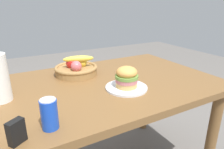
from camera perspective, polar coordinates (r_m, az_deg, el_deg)
The scene contains 6 objects.
dining_table at distance 1.31m, azimuth -1.90°, elevation -6.26°, with size 1.40×0.90×0.75m.
plate at distance 1.17m, azimuth 4.05°, elevation -3.70°, with size 0.24×0.24×0.01m, color white.
sandwich at distance 1.15m, azimuth 4.13°, elevation -0.66°, with size 0.13×0.13×0.12m.
soda_can at distance 0.83m, azimuth -17.21°, elevation -10.57°, with size 0.07×0.07×0.13m.
fruit_basket at distance 1.40m, azimuth -10.00°, elevation 1.72°, with size 0.29×0.29×0.14m.
napkin_holder at distance 0.80m, azimuth -25.29°, elevation -14.38°, with size 0.06×0.03×0.09m, color black.
Camera 1 is at (-0.53, -1.05, 1.22)m, focal length 32.54 mm.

